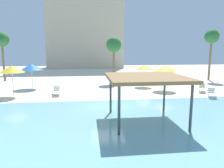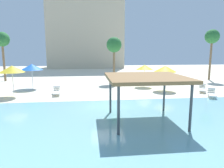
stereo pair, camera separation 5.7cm
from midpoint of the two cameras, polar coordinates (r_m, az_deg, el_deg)
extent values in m
plane|color=beige|center=(15.35, -1.06, -6.05)|extent=(80.00, 80.00, 0.00)
cube|color=#7AB7C1|center=(10.41, 1.81, -13.63)|extent=(44.00, 13.50, 0.04)
cylinder|color=#42474C|center=(13.32, -0.32, -2.96)|extent=(0.14, 0.14, 2.48)
cylinder|color=#42474C|center=(14.17, 14.43, -2.51)|extent=(0.14, 0.14, 2.48)
cylinder|color=#42474C|center=(9.83, 2.01, -7.47)|extent=(0.14, 0.14, 2.48)
cylinder|color=#42474C|center=(10.96, 21.23, -6.34)|extent=(0.14, 0.14, 2.48)
cube|color=olive|center=(11.68, 9.54, 1.77)|extent=(4.33, 4.33, 0.18)
cylinder|color=silver|center=(23.67, -21.20, 1.27)|extent=(0.06, 0.06, 2.00)
cone|color=blue|center=(23.53, -21.39, 4.44)|extent=(2.30, 2.30, 0.63)
cylinder|color=silver|center=(20.41, -25.74, -0.05)|extent=(0.06, 0.06, 2.13)
cone|color=yellow|center=(20.26, -26.02, 3.77)|extent=(2.20, 2.20, 0.61)
cylinder|color=silver|center=(23.63, 9.08, 1.69)|extent=(0.06, 0.06, 1.92)
cone|color=yellow|center=(23.50, 9.15, 4.65)|extent=(1.91, 1.91, 0.53)
cylinder|color=silver|center=(21.72, 14.55, 0.81)|extent=(0.06, 0.06, 1.91)
cone|color=yellow|center=(21.57, 14.69, 4.13)|extent=(2.25, 2.25, 0.62)
cylinder|color=white|center=(21.41, 24.63, -2.17)|extent=(0.05, 0.05, 0.22)
cylinder|color=white|center=(21.39, 23.35, -2.10)|extent=(0.05, 0.05, 0.22)
cylinder|color=white|center=(22.82, 24.45, -1.48)|extent=(0.05, 0.05, 0.22)
cylinder|color=white|center=(22.80, 23.25, -1.41)|extent=(0.05, 0.05, 0.22)
cube|color=white|center=(22.08, 23.95, -1.37)|extent=(1.38, 1.87, 0.10)
cube|color=white|center=(22.76, 23.92, -0.36)|extent=(0.77, 0.73, 0.40)
cylinder|color=white|center=(19.25, 27.08, -3.57)|extent=(0.05, 0.05, 0.22)
cylinder|color=white|center=(19.19, 25.66, -3.50)|extent=(0.05, 0.05, 0.22)
cylinder|color=white|center=(20.65, 26.58, -2.71)|extent=(0.05, 0.05, 0.22)
cylinder|color=white|center=(20.60, 25.26, -2.65)|extent=(0.05, 0.05, 0.22)
cube|color=white|center=(19.89, 26.17, -2.64)|extent=(1.33, 1.88, 0.10)
cube|color=white|center=(20.56, 26.00, -1.48)|extent=(0.76, 0.72, 0.40)
cylinder|color=white|center=(18.87, -14.37, -3.07)|extent=(0.05, 0.05, 0.22)
cylinder|color=white|center=(18.89, -15.83, -3.12)|extent=(0.05, 0.05, 0.22)
cylinder|color=white|center=(20.28, -14.31, -2.20)|extent=(0.05, 0.05, 0.22)
cylinder|color=white|center=(20.30, -15.66, -2.25)|extent=(0.05, 0.05, 0.22)
cube|color=white|center=(19.55, -15.06, -2.19)|extent=(0.81, 1.86, 0.10)
cube|color=white|center=(20.23, -15.04, -1.01)|extent=(0.66, 0.57, 0.40)
cylinder|color=brown|center=(26.10, 0.62, 5.26)|extent=(0.28, 0.28, 4.40)
sphere|color=#286B33|center=(26.04, 0.63, 10.87)|extent=(1.90, 1.90, 1.90)
cylinder|color=brown|center=(30.67, -27.84, 5.49)|extent=(0.28, 0.28, 5.14)
sphere|color=#286B33|center=(30.66, -28.26, 10.93)|extent=(1.90, 1.90, 1.90)
cylinder|color=brown|center=(31.39, 25.75, 6.10)|extent=(0.28, 0.28, 5.56)
sphere|color=#286B33|center=(31.42, 26.16, 11.79)|extent=(1.90, 1.90, 1.90)
cube|color=beige|center=(49.97, -7.30, 16.04)|extent=(16.99, 8.27, 19.82)
camera|label=1|loc=(0.03, -89.90, 0.02)|focal=32.84mm
camera|label=2|loc=(0.03, 90.10, -0.02)|focal=32.84mm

